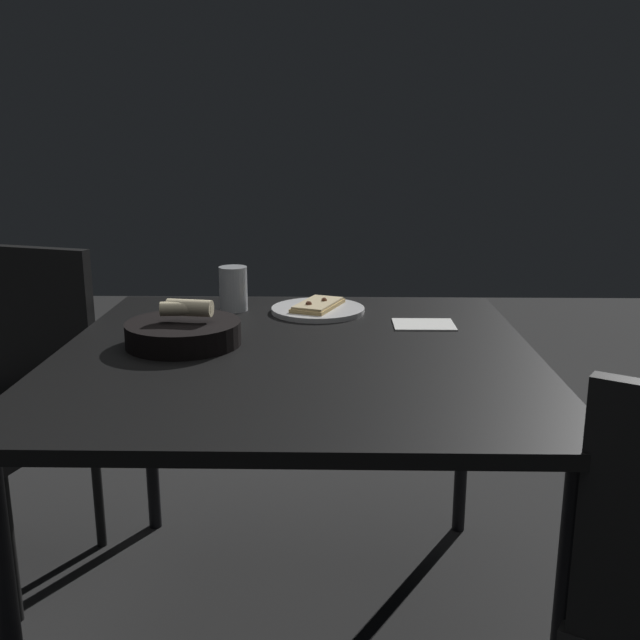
% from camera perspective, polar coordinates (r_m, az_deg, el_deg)
% --- Properties ---
extents(ground, '(8.00, 8.00, 0.00)m').
position_cam_1_polar(ground, '(2.04, -1.67, -23.18)').
color(ground, '#2B2B2B').
extents(dining_table, '(1.11, 1.13, 0.76)m').
position_cam_1_polar(dining_table, '(1.71, -1.85, -4.16)').
color(dining_table, black).
rests_on(dining_table, ground).
extents(pizza_plate, '(0.26, 0.26, 0.04)m').
position_cam_1_polar(pizza_plate, '(2.04, -0.17, 0.90)').
color(pizza_plate, silver).
rests_on(pizza_plate, dining_table).
extents(bread_basket, '(0.27, 0.27, 0.11)m').
position_cam_1_polar(bread_basket, '(1.75, -10.70, -0.89)').
color(bread_basket, black).
rests_on(bread_basket, dining_table).
extents(beer_glass, '(0.08, 0.08, 0.13)m').
position_cam_1_polar(beer_glass, '(2.07, -6.83, 2.32)').
color(beer_glass, silver).
rests_on(beer_glass, dining_table).
extents(napkin, '(0.16, 0.12, 0.00)m').
position_cam_1_polar(napkin, '(1.93, 8.16, -0.35)').
color(napkin, white).
rests_on(napkin, dining_table).
extents(chair_near, '(0.55, 0.55, 0.93)m').
position_cam_1_polar(chair_near, '(2.29, -23.12, -5.00)').
color(chair_near, black).
rests_on(chair_near, ground).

